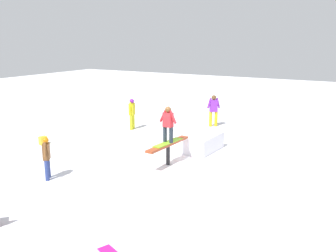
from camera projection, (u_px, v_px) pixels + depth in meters
The scene contains 8 objects.
ground_plane at pixel (168, 164), 13.07m from camera, with size 60.00×60.00×0.00m, color white.
rail_feature at pixel (168, 146), 12.91m from camera, with size 2.32×0.40×0.78m.
snow_kicker_ramp at pixel (197, 142), 14.73m from camera, with size 1.80×1.50×0.64m, color white.
main_rider_on_rail at pixel (168, 126), 12.74m from camera, with size 1.46×0.71×1.28m.
bystander_yellow at pixel (132, 112), 17.92m from camera, with size 0.61×0.27×1.49m.
bystander_brown at pixel (47, 156), 11.55m from camera, with size 0.50×0.42×1.35m.
bystander_purple at pixel (214, 109), 18.52m from camera, with size 0.49×0.58×1.57m.
backpack_on_snow at pixel (43, 140), 15.49m from camera, with size 0.30×0.22×0.34m, color yellow.
Camera 1 is at (10.77, 6.16, 4.32)m, focal length 40.00 mm.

